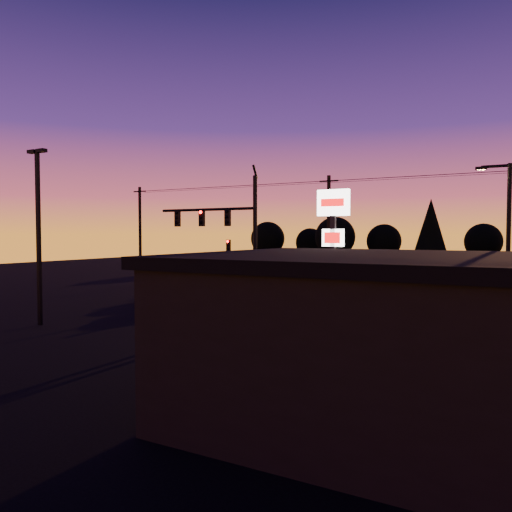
{
  "coord_description": "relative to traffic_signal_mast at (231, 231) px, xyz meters",
  "views": [
    {
      "loc": [
        15.04,
        -20.13,
        4.76
      ],
      "look_at": [
        1.0,
        5.0,
        3.5
      ],
      "focal_mm": 35.0,
      "sensor_mm": 36.0,
      "label": 1
    }
  ],
  "objects": [
    {
      "name": "ground",
      "position": [
        0.1,
        -3.99,
        -4.94
      ],
      "size": [
        120.0,
        120.0,
        0.0
      ],
      "primitive_type": "plane",
      "color": "black",
      "rests_on": "ground"
    },
    {
      "name": "lane_arrow",
      "position": [
        0.6,
        -2.33,
        -4.93
      ],
      "size": [
        1.2,
        3.1,
        0.01
      ],
      "color": "beige",
      "rests_on": "ground"
    },
    {
      "name": "traffic_signal_mast",
      "position": [
        0.0,
        0.0,
        0.0
      ],
      "size": [
        6.79,
        0.52,
        8.58
      ],
      "color": "black",
      "rests_on": "ground"
    },
    {
      "name": "secondary_signal",
      "position": [
        -4.9,
        7.49,
        -2.07
      ],
      "size": [
        0.3,
        0.31,
        4.35
      ],
      "color": "black",
      "rests_on": "ground"
    },
    {
      "name": "parking_lot_light",
      "position": [
        -7.4,
        -6.99,
        0.33
      ],
      "size": [
        1.25,
        0.3,
        9.14
      ],
      "color": "black",
      "rests_on": "ground"
    },
    {
      "name": "pylon_sign",
      "position": [
        7.1,
        -2.49,
        -0.02
      ],
      "size": [
        1.5,
        0.28,
        6.8
      ],
      "color": "black",
      "rests_on": "ground"
    },
    {
      "name": "streetlight",
      "position": [
        14.01,
        1.51,
        -0.52
      ],
      "size": [
        1.55,
        0.35,
        8.0
      ],
      "color": "black",
      "rests_on": "ground"
    },
    {
      "name": "utility_pole_0",
      "position": [
        -15.9,
        10.01,
        -0.34
      ],
      "size": [
        1.4,
        0.26,
        9.0
      ],
      "color": "black",
      "rests_on": "ground"
    },
    {
      "name": "utility_pole_1",
      "position": [
        2.1,
        10.01,
        -0.34
      ],
      "size": [
        1.4,
        0.26,
        9.0
      ],
      "color": "black",
      "rests_on": "ground"
    },
    {
      "name": "power_wires",
      "position": [
        2.1,
        10.01,
        3.63
      ],
      "size": [
        36.0,
        1.22,
        0.07
      ],
      "color": "black",
      "rests_on": "ground"
    },
    {
      "name": "store_building",
      "position": [
        13.1,
        -11.49,
        -2.78
      ],
      "size": [
        12.4,
        8.4,
        4.25
      ],
      "color": "black",
      "rests_on": "ground"
    },
    {
      "name": "bollard",
      "position": [
        -3.6,
        -3.27,
        -4.46
      ],
      "size": [
        0.31,
        0.31,
        0.94
      ],
      "primitive_type": "cylinder",
      "color": "#AF8217",
      "rests_on": "ground"
    },
    {
      "name": "tree_0",
      "position": [
        -21.9,
        46.01,
        -0.88
      ],
      "size": [
        5.36,
        5.36,
        6.74
      ],
      "color": "black",
      "rests_on": "ground"
    },
    {
      "name": "tree_1",
      "position": [
        -15.9,
        49.01,
        -1.5
      ],
      "size": [
        4.54,
        4.54,
        5.71
      ],
      "color": "black",
      "rests_on": "ground"
    },
    {
      "name": "tree_2",
      "position": [
        -9.9,
        44.01,
        -0.57
      ],
      "size": [
        5.77,
        5.78,
        7.26
      ],
      "color": "black",
      "rests_on": "ground"
    },
    {
      "name": "tree_3",
      "position": [
        -3.9,
        48.01,
        -1.19
      ],
      "size": [
        4.95,
        4.95,
        6.22
      ],
      "color": "black",
      "rests_on": "ground"
    },
    {
      "name": "tree_4",
      "position": [
        3.1,
        45.01,
        0.99
      ],
      "size": [
        4.18,
        4.18,
        9.5
      ],
      "color": "black",
      "rests_on": "ground"
    },
    {
      "name": "tree_5",
      "position": [
        9.1,
        50.01,
        -1.19
      ],
      "size": [
        4.95,
        4.95,
        6.22
      ],
      "color": "black",
      "rests_on": "ground"
    },
    {
      "name": "car_left",
      "position": [
        -6.98,
        4.17,
        -4.21
      ],
      "size": [
        4.39,
        2.04,
        1.46
      ],
      "primitive_type": "imported",
      "rotation": [
        0.0,
        0.0,
        1.65
      ],
      "color": "black",
      "rests_on": "ground"
    },
    {
      "name": "car_mid",
      "position": [
        -3.98,
        2.13,
        -4.2
      ],
      "size": [
        4.69,
        2.34,
        1.48
      ],
      "primitive_type": "imported",
      "rotation": [
        0.0,
        0.0,
        1.75
      ],
      "color": "black",
      "rests_on": "ground"
    },
    {
      "name": "car_right",
      "position": [
        5.99,
        4.37,
        -4.33
      ],
      "size": [
        4.4,
        2.29,
        1.22
      ],
      "primitive_type": "imported",
      "rotation": [
        0.0,
        0.0,
        -1.43
      ],
      "color": "black",
      "rests_on": "ground"
    },
    {
      "name": "suv_parked",
      "position": [
        9.36,
        -5.93,
        -4.19
      ],
      "size": [
        3.67,
        5.78,
        1.49
      ],
      "primitive_type": "imported",
      "rotation": [
        0.0,
        0.0,
        0.24
      ],
      "color": "black",
      "rests_on": "ground"
    }
  ]
}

